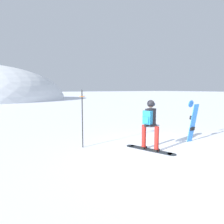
{
  "coord_description": "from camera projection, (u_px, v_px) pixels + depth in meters",
  "views": [
    {
      "loc": [
        -5.12,
        -4.32,
        2.07
      ],
      "look_at": [
        -0.21,
        3.75,
        1.0
      ],
      "focal_mm": 32.59,
      "sensor_mm": 36.0,
      "label": 1
    }
  ],
  "objects": [
    {
      "name": "rock_dark",
      "position": [
        150.0,
        126.0,
        11.38
      ],
      "size": [
        0.77,
        0.66,
        0.54
      ],
      "color": "#383333",
      "rests_on": "ground"
    },
    {
      "name": "snowboarder_main",
      "position": [
        150.0,
        124.0,
        6.78
      ],
      "size": [
        0.82,
        1.74,
        1.71
      ],
      "color": "black",
      "rests_on": "ground"
    },
    {
      "name": "ground_plane",
      "position": [
        178.0,
        154.0,
        6.55
      ],
      "size": [
        300.0,
        300.0,
        0.0
      ],
      "primitive_type": "plane",
      "color": "white"
    },
    {
      "name": "spare_snowboard",
      "position": [
        192.0,
        121.0,
        7.9
      ],
      "size": [
        0.28,
        0.3,
        1.64
      ],
      "color": "blue",
      "rests_on": "ground"
    },
    {
      "name": "piste_marker_near",
      "position": [
        82.0,
        115.0,
        7.12
      ],
      "size": [
        0.2,
        0.2,
        2.08
      ],
      "color": "black",
      "rests_on": "ground"
    }
  ]
}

